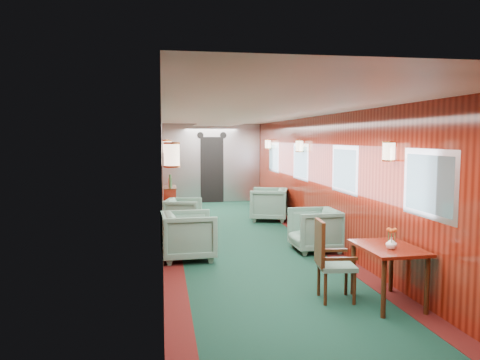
{
  "coord_description": "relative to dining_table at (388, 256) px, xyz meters",
  "views": [
    {
      "loc": [
        -1.5,
        -8.36,
        1.97
      ],
      "look_at": [
        0.0,
        0.63,
        1.15
      ],
      "focal_mm": 35.0,
      "sensor_mm": 36.0,
      "label": 1
    }
  ],
  "objects": [
    {
      "name": "flower_vase",
      "position": [
        -0.03,
        -0.12,
        0.18
      ],
      "size": [
        0.14,
        0.14,
        0.13
      ],
      "primitive_type": "imported",
      "rotation": [
        0.0,
        0.0,
        -0.06
      ],
      "color": "silver",
      "rests_on": "dining_table"
    },
    {
      "name": "armchair_right_far",
      "position": [
        -0.13,
        5.75,
        -0.19
      ],
      "size": [
        1.07,
        1.06,
        0.78
      ],
      "primitive_type": "imported",
      "rotation": [
        0.0,
        0.0,
        -1.88
      ],
      "color": "#204B41",
      "rests_on": "ground"
    },
    {
      "name": "armchair_left_near",
      "position": [
        -2.22,
        2.45,
        -0.19
      ],
      "size": [
        0.91,
        0.88,
        0.78
      ],
      "primitive_type": "imported",
      "rotation": [
        0.0,
        0.0,
        1.63
      ],
      "color": "#204B41",
      "rests_on": "ground"
    },
    {
      "name": "credenza",
      "position": [
        -2.47,
        5.92,
        -0.15
      ],
      "size": [
        0.3,
        0.94,
        1.12
      ],
      "color": "maroon",
      "rests_on": "ground"
    },
    {
      "name": "side_chair",
      "position": [
        -0.65,
        0.23,
        -0.05
      ],
      "size": [
        0.48,
        0.5,
        0.99
      ],
      "rotation": [
        0.0,
        0.0,
        -0.11
      ],
      "color": "#204B41",
      "rests_on": "ground"
    },
    {
      "name": "room",
      "position": [
        -1.13,
        3.3,
        1.05
      ],
      "size": [
        12.0,
        12.1,
        2.4
      ],
      "color": "#0D3021",
      "rests_on": "ground"
    },
    {
      "name": "armchair_right_near",
      "position": [
        -0.01,
        2.65,
        -0.21
      ],
      "size": [
        0.83,
        0.81,
        0.75
      ],
      "primitive_type": "imported",
      "rotation": [
        0.0,
        0.0,
        -1.56
      ],
      "color": "#204B41",
      "rests_on": "ground"
    },
    {
      "name": "wall_sconces",
      "position": [
        -1.13,
        3.86,
        1.21
      ],
      "size": [
        2.97,
        7.97,
        0.25
      ],
      "color": "#FFECC6",
      "rests_on": "ground"
    },
    {
      "name": "dining_table",
      "position": [
        0.0,
        0.0,
        0.0
      ],
      "size": [
        0.66,
        0.94,
        0.7
      ],
      "rotation": [
        0.0,
        0.0,
        0.02
      ],
      "color": "maroon",
      "rests_on": "ground"
    },
    {
      "name": "windows_right",
      "position": [
        0.36,
        3.55,
        0.87
      ],
      "size": [
        0.02,
        8.6,
        0.8
      ],
      "color": "#B7BABE",
      "rests_on": "ground"
    },
    {
      "name": "armchair_left_far",
      "position": [
        -2.19,
        4.95,
        -0.25
      ],
      "size": [
        0.89,
        0.87,
        0.67
      ],
      "primitive_type": "imported",
      "rotation": [
        0.0,
        0.0,
        1.34
      ],
      "color": "#204B41",
      "rests_on": "ground"
    },
    {
      "name": "bulkhead",
      "position": [
        -1.13,
        9.21,
        0.6
      ],
      "size": [
        2.98,
        0.17,
        2.39
      ],
      "color": "#AAADB1",
      "rests_on": "ground"
    }
  ]
}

